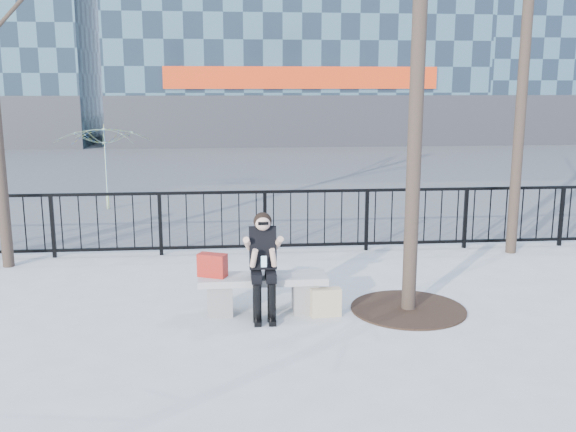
{
  "coord_description": "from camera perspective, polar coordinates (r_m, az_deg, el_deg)",
  "views": [
    {
      "loc": [
        -0.4,
        -7.9,
        2.9
      ],
      "look_at": [
        0.4,
        0.8,
        1.1
      ],
      "focal_mm": 40.0,
      "sensor_mm": 36.0,
      "label": 1
    }
  ],
  "objects": [
    {
      "name": "tree_grate",
      "position": [
        8.63,
        10.63,
        -8.11
      ],
      "size": [
        1.5,
        1.5,
        0.02
      ],
      "primitive_type": "cylinder",
      "color": "black",
      "rests_on": "ground"
    },
    {
      "name": "handbag",
      "position": [
        8.24,
        -6.73,
        -4.36
      ],
      "size": [
        0.4,
        0.3,
        0.3
      ],
      "primitive_type": "cube",
      "rotation": [
        0.0,
        0.0,
        -0.42
      ],
      "color": "#A41D14",
      "rests_on": "bench_main"
    },
    {
      "name": "bench_main",
      "position": [
        8.33,
        -2.25,
        -6.55
      ],
      "size": [
        1.65,
        0.46,
        0.49
      ],
      "color": "slate",
      "rests_on": "ground"
    },
    {
      "name": "shopping_bag",
      "position": [
        8.23,
        3.39,
        -7.66
      ],
      "size": [
        0.39,
        0.17,
        0.36
      ],
      "primitive_type": "cube",
      "rotation": [
        0.0,
        0.0,
        0.09
      ],
      "color": "beige",
      "rests_on": "ground"
    },
    {
      "name": "ground",
      "position": [
        8.43,
        -2.23,
        -8.5
      ],
      "size": [
        120.0,
        120.0,
        0.0
      ],
      "primitive_type": "plane",
      "color": "#A5A49F",
      "rests_on": "ground"
    },
    {
      "name": "railing",
      "position": [
        11.16,
        -3.09,
        -0.52
      ],
      "size": [
        14.0,
        0.06,
        1.1
      ],
      "color": "black",
      "rests_on": "ground"
    },
    {
      "name": "seated_woman",
      "position": [
        8.07,
        -2.21,
        -4.42
      ],
      "size": [
        0.5,
        0.64,
        1.34
      ],
      "color": "black",
      "rests_on": "ground"
    },
    {
      "name": "street_surface",
      "position": [
        23.09,
        -4.25,
        4.39
      ],
      "size": [
        60.0,
        23.0,
        0.01
      ],
      "primitive_type": "cube",
      "color": "#474747",
      "rests_on": "ground"
    },
    {
      "name": "vendor_umbrella",
      "position": [
        15.52,
        -15.98,
        4.16
      ],
      "size": [
        2.83,
        2.86,
        2.01
      ],
      "primitive_type": "imported",
      "rotation": [
        0.0,
        0.0,
        -0.36
      ],
      "color": "gold",
      "rests_on": "ground"
    }
  ]
}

